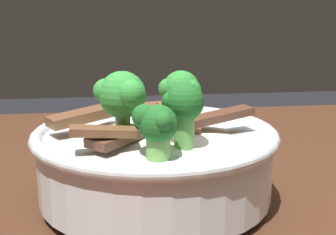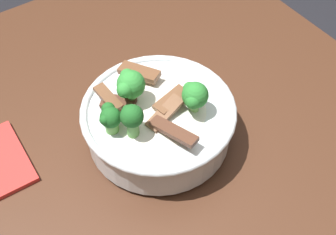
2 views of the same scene
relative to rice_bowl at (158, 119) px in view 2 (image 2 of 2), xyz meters
name	(u,v)px [view 2 (image 2 of 2)]	position (x,y,z in m)	size (l,w,h in m)	color
dining_table	(199,220)	(-0.10, -0.02, -0.21)	(1.12, 0.81, 0.83)	#472819
rice_bowl	(158,119)	(0.00, 0.00, 0.00)	(0.24, 0.24, 0.13)	silver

